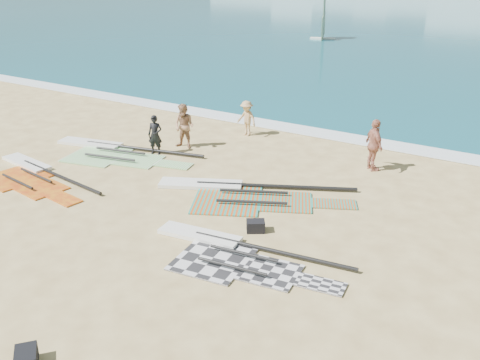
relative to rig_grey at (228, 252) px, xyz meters
The scene contains 13 objects.
ground 2.07m from the rig_grey, 125.06° to the right, with size 300.00×300.00×0.00m, color #DBC580.
surf_line 10.68m from the rig_grey, 96.38° to the left, with size 300.00×1.20×0.04m, color white.
rig_grey is the anchor object (origin of this frame).
rig_green 9.11m from the rig_grey, 153.43° to the left, with size 6.45×3.22×0.20m.
rig_orange 3.76m from the rig_grey, 118.22° to the left, with size 6.52×4.26×0.21m.
rig_red 8.80m from the rig_grey, behind, with size 5.63×2.59×0.20m.
gear_bag_near 1.43m from the rig_grey, 91.08° to the left, with size 0.50×0.37×0.32m, color black.
gear_bag_far 5.49m from the rig_grey, 99.85° to the right, with size 0.56×0.39×0.34m, color black.
person_wetsuit 8.21m from the rig_grey, 143.14° to the left, with size 0.56×0.37×1.53m, color black.
beachgoer_left 8.60m from the rig_grey, 134.80° to the left, with size 0.86×0.67×1.78m, color #A57756.
beachgoer_mid 10.00m from the rig_grey, 118.57° to the left, with size 0.97×0.56×1.51m, color tan.
beachgoer_back 7.80m from the rig_grey, 81.43° to the left, with size 1.10×0.46×1.87m, color #B16E58.
windsurfer_left 40.15m from the rig_grey, 110.35° to the left, with size 2.41×2.73×4.23m.
Camera 1 is at (7.75, -8.30, 7.01)m, focal length 40.00 mm.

